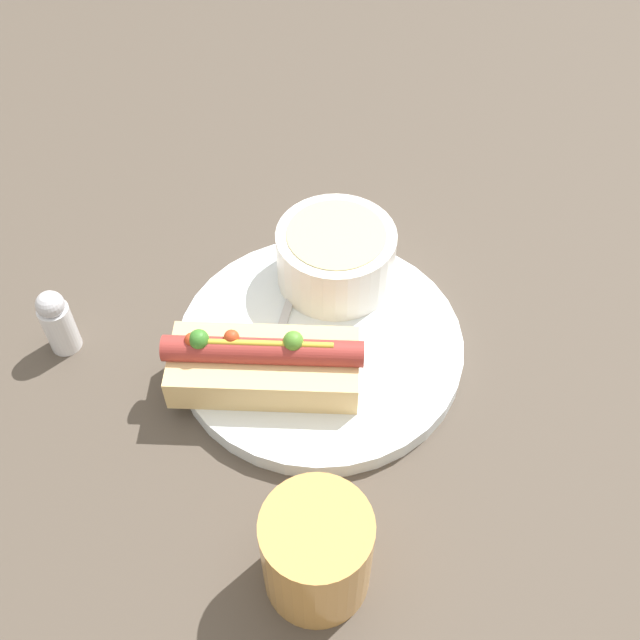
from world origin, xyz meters
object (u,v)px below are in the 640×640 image
(hot_dog, at_px, (263,363))
(soup_bowl, at_px, (336,254))
(salt_shaker, at_px, (57,321))
(drinking_glass, at_px, (317,552))
(spoon, at_px, (294,287))

(hot_dog, distance_m, soup_bowl, 0.13)
(soup_bowl, height_order, salt_shaker, soup_bowl)
(drinking_glass, relative_size, salt_shaker, 1.27)
(spoon, bearing_deg, drinking_glass, -163.04)
(hot_dog, bearing_deg, drinking_glass, -72.45)
(soup_bowl, bearing_deg, drinking_glass, -58.32)
(soup_bowl, relative_size, spoon, 0.80)
(hot_dog, xyz_separation_m, drinking_glass, (0.13, -0.11, 0.00))
(spoon, xyz_separation_m, salt_shaker, (-0.14, -0.16, 0.01))
(drinking_glass, distance_m, salt_shaker, 0.32)
(soup_bowl, distance_m, drinking_glass, 0.28)
(spoon, height_order, salt_shaker, salt_shaker)
(hot_dog, xyz_separation_m, spoon, (-0.04, 0.10, -0.02))
(soup_bowl, relative_size, drinking_glass, 1.26)
(spoon, bearing_deg, soup_bowl, -56.33)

